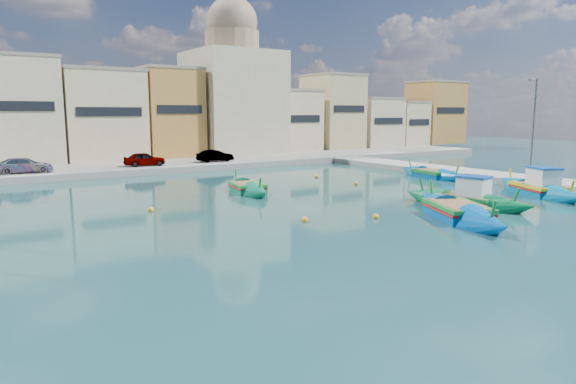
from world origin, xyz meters
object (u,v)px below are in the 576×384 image
object	(u,v)px
luzzu_green	(247,189)
luzzu_turquoise_cabin	(538,190)
luzzu_blue_south	(457,213)
church_block	(233,88)
quay_street_lamp	(533,128)
luzzu_blue_cabin	(466,201)
luzzu_cyan_mid	(432,175)

from	to	relation	value
luzzu_green	luzzu_turquoise_cabin	bearing A→B (deg)	-37.01
luzzu_blue_south	church_block	bearing A→B (deg)	79.37
luzzu_green	quay_street_lamp	bearing A→B (deg)	-24.40
church_block	luzzu_blue_south	distance (m)	40.54
luzzu_green	luzzu_blue_cabin	bearing A→B (deg)	-56.19
luzzu_cyan_mid	church_block	bearing A→B (deg)	100.37
church_block	luzzu_turquoise_cabin	bearing A→B (deg)	-84.43
quay_street_lamp	luzzu_blue_south	xyz separation A→B (m)	(-14.77, -5.04, -4.04)
quay_street_lamp	luzzu_cyan_mid	size ratio (longest dim) A/B	0.97
church_block	luzzu_cyan_mid	distance (m)	28.41
church_block	luzzu_blue_cabin	distance (m)	38.20
luzzu_turquoise_cabin	luzzu_blue_cabin	xyz separation A→B (m)	(-7.72, -0.12, -0.01)
luzzu_turquoise_cabin	luzzu_blue_cabin	world-z (taller)	luzzu_turquoise_cabin
quay_street_lamp	luzzu_green	xyz separation A→B (m)	(-19.60, 8.89, -4.09)
quay_street_lamp	luzzu_cyan_mid	bearing A→B (deg)	109.39
luzzu_green	church_block	bearing A→B (deg)	64.17
luzzu_turquoise_cabin	luzzu_cyan_mid	xyz separation A→B (m)	(1.29, 10.23, -0.11)
luzzu_blue_cabin	luzzu_blue_south	xyz separation A→B (m)	(-3.21, -1.93, -0.05)
church_block	luzzu_blue_cabin	size ratio (longest dim) A/B	2.28
luzzu_turquoise_cabin	luzzu_cyan_mid	world-z (taller)	luzzu_turquoise_cabin
luzzu_blue_cabin	luzzu_green	bearing A→B (deg)	123.81
luzzu_turquoise_cabin	luzzu_green	bearing A→B (deg)	142.99
church_block	luzzu_turquoise_cabin	world-z (taller)	church_block
church_block	luzzu_blue_cabin	xyz separation A→B (m)	(-4.12, -37.11, -8.06)
quay_street_lamp	luzzu_blue_cabin	distance (m)	12.62
luzzu_cyan_mid	luzzu_green	distance (m)	17.13
luzzu_cyan_mid	luzzu_blue_south	bearing A→B (deg)	-134.89
luzzu_cyan_mid	luzzu_blue_cabin	bearing A→B (deg)	-131.07
quay_street_lamp	church_block	bearing A→B (deg)	102.35
church_block	luzzu_blue_cabin	world-z (taller)	church_block
quay_street_lamp	luzzu_blue_cabin	xyz separation A→B (m)	(-11.56, -3.11, -3.98)
luzzu_turquoise_cabin	luzzu_blue_cabin	bearing A→B (deg)	-179.11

